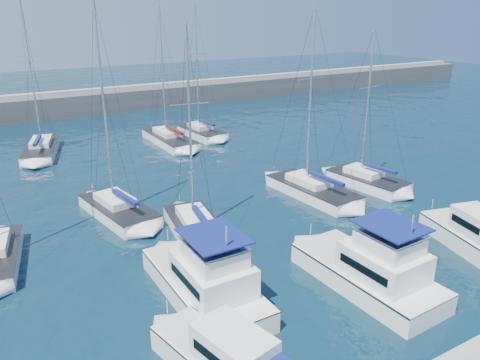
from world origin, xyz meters
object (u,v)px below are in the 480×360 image
sailboat_mid_b (118,210)px  sailboat_back_a (41,149)px  motor_yacht_stbd_inner (373,271)px  motor_yacht_stbd_outer (470,235)px  sailboat_back_b (169,139)px  sailboat_back_c (202,132)px  sailboat_mid_e (367,180)px  motor_yacht_port_inner (207,282)px  sailboat_mid_c (196,228)px  sailboat_mid_d (312,190)px

sailboat_mid_b → sailboat_back_a: sailboat_back_a is taller
sailboat_mid_b → sailboat_back_a: 20.14m
motor_yacht_stbd_inner → motor_yacht_stbd_outer: size_ratio=1.28×
sailboat_mid_b → sailboat_back_b: bearing=46.9°
sailboat_back_a → sailboat_back_c: (18.00, -2.16, 0.02)m
sailboat_mid_b → sailboat_back_c: sailboat_mid_b is taller
motor_yacht_stbd_inner → sailboat_mid_e: sailboat_mid_e is taller
motor_yacht_port_inner → sailboat_mid_b: bearing=93.9°
sailboat_mid_e → sailboat_back_b: (-9.69, 21.61, -0.01)m
motor_yacht_stbd_outer → sailboat_back_c: size_ratio=0.45×
sailboat_back_a → sailboat_back_b: bearing=2.4°
sailboat_mid_c → sailboat_mid_d: size_ratio=0.94×
motor_yacht_stbd_inner → sailboat_back_b: sailboat_back_b is taller
motor_yacht_port_inner → sailboat_back_b: bearing=71.2°
motor_yacht_port_inner → sailboat_back_c: sailboat_back_c is taller
sailboat_mid_b → sailboat_mid_d: bearing=-25.2°
sailboat_mid_c → motor_yacht_stbd_inner: bearing=-53.9°
sailboat_back_a → sailboat_mid_c: bearing=-61.4°
sailboat_mid_d → sailboat_mid_e: size_ratio=1.12×
motor_yacht_stbd_inner → sailboat_mid_c: bearing=115.0°
sailboat_mid_d → sailboat_back_a: 29.78m
sailboat_back_b → sailboat_mid_c: bearing=-108.8°
sailboat_mid_b → motor_yacht_port_inner: bearing=-96.1°
sailboat_mid_d → sailboat_back_c: bearing=83.8°
motor_yacht_port_inner → motor_yacht_stbd_outer: motor_yacht_port_inner is taller
sailboat_mid_e → sailboat_back_a: 33.79m
sailboat_mid_b → sailboat_mid_d: size_ratio=1.03×
sailboat_mid_c → sailboat_back_b: sailboat_back_b is taller
sailboat_mid_c → sailboat_back_c: bearing=72.2°
sailboat_mid_c → sailboat_mid_e: bearing=12.6°
motor_yacht_stbd_inner → sailboat_back_c: bearing=77.4°
sailboat_back_c → sailboat_back_a: bearing=167.4°
sailboat_mid_c → motor_yacht_port_inner: bearing=-102.1°
sailboat_mid_b → sailboat_back_b: (10.97, 16.94, -0.03)m
motor_yacht_stbd_outer → sailboat_back_b: size_ratio=0.45×
motor_yacht_port_inner → sailboat_back_b: sailboat_back_b is taller
sailboat_back_c → sailboat_back_b: bearing=-174.7°
motor_yacht_port_inner → sailboat_back_c: (14.63, 30.85, -0.59)m
sailboat_mid_e → motor_yacht_stbd_inner: bearing=-142.3°
sailboat_mid_e → sailboat_back_b: bearing=105.5°
motor_yacht_stbd_inner → sailboat_back_a: size_ratio=0.55×
motor_yacht_port_inner → sailboat_mid_b: (-0.93, 13.02, -0.59)m
sailboat_mid_d → motor_yacht_stbd_outer: bearing=-80.8°
motor_yacht_stbd_inner → sailboat_mid_d: 13.84m
sailboat_back_a → sailboat_back_c: sailboat_back_a is taller
motor_yacht_port_inner → motor_yacht_stbd_inner: (8.35, -3.57, 0.00)m
sailboat_back_b → sailboat_back_c: size_ratio=0.98×
sailboat_mid_b → sailboat_back_b: 20.18m
motor_yacht_stbd_inner → motor_yacht_stbd_outer: 8.95m
sailboat_mid_b → sailboat_mid_d: (15.11, -4.06, -0.02)m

